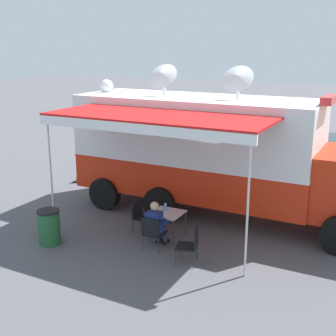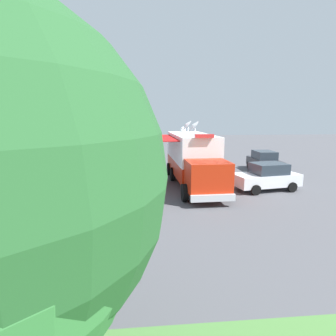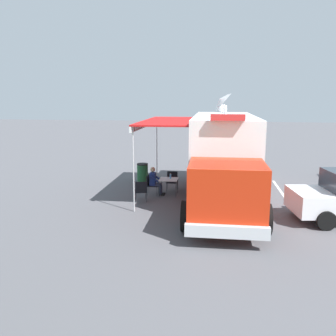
{
  "view_description": "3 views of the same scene",
  "coord_description": "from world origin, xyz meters",
  "px_view_note": "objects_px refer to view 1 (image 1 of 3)",
  "views": [
    {
      "loc": [
        11.99,
        5.81,
        4.96
      ],
      "look_at": [
        0.26,
        -0.82,
        1.29
      ],
      "focal_mm": 48.26,
      "sensor_mm": 36.0,
      "label": 1
    },
    {
      "loc": [
        3.33,
        18.78,
        4.69
      ],
      "look_at": [
        1.74,
        0.97,
        1.25
      ],
      "focal_mm": 28.45,
      "sensor_mm": 36.0,
      "label": 2
    },
    {
      "loc": [
        -0.03,
        15.27,
        4.24
      ],
      "look_at": [
        2.37,
        0.29,
        1.21
      ],
      "focal_mm": 37.74,
      "sensor_mm": 36.0,
      "label": 3
    }
  ],
  "objects_px": {
    "seated_responder": "(156,223)",
    "car_far_corner": "(198,134)",
    "folding_table": "(167,215)",
    "water_bottle": "(165,207)",
    "trash_bin": "(49,227)",
    "folding_chair_beside_table": "(141,214)",
    "folding_chair_at_table": "(153,231)",
    "traffic_cone": "(79,175)",
    "command_truck": "(219,151)",
    "car_behind_truck": "(313,161)",
    "folding_chair_spare_by_truck": "(191,243)"
  },
  "relations": [
    {
      "from": "trash_bin",
      "to": "car_far_corner",
      "type": "bearing_deg",
      "value": -173.85
    },
    {
      "from": "folding_chair_beside_table",
      "to": "car_behind_truck",
      "type": "bearing_deg",
      "value": 155.72
    },
    {
      "from": "command_truck",
      "to": "traffic_cone",
      "type": "distance_m",
      "value": 6.08
    },
    {
      "from": "water_bottle",
      "to": "traffic_cone",
      "type": "xyz_separation_m",
      "value": [
        -2.76,
        -5.32,
        -0.55
      ]
    },
    {
      "from": "folding_table",
      "to": "water_bottle",
      "type": "height_order",
      "value": "water_bottle"
    },
    {
      "from": "water_bottle",
      "to": "traffic_cone",
      "type": "height_order",
      "value": "water_bottle"
    },
    {
      "from": "folding_table",
      "to": "car_far_corner",
      "type": "distance_m",
      "value": 10.18
    },
    {
      "from": "folding_table",
      "to": "traffic_cone",
      "type": "xyz_separation_m",
      "value": [
        -2.83,
        -5.41,
        -0.39
      ]
    },
    {
      "from": "folding_chair_at_table",
      "to": "folding_chair_beside_table",
      "type": "relative_size",
      "value": 1.0
    },
    {
      "from": "folding_table",
      "to": "trash_bin",
      "type": "relative_size",
      "value": 0.91
    },
    {
      "from": "folding_chair_spare_by_truck",
      "to": "trash_bin",
      "type": "bearing_deg",
      "value": -77.75
    },
    {
      "from": "trash_bin",
      "to": "traffic_cone",
      "type": "distance_m",
      "value": 5.44
    },
    {
      "from": "trash_bin",
      "to": "car_far_corner",
      "type": "relative_size",
      "value": 0.21
    },
    {
      "from": "water_bottle",
      "to": "folding_chair_spare_by_truck",
      "type": "xyz_separation_m",
      "value": [
        1.04,
        1.28,
        -0.32
      ]
    },
    {
      "from": "command_truck",
      "to": "folding_chair_spare_by_truck",
      "type": "xyz_separation_m",
      "value": [
        3.3,
        0.77,
        -1.43
      ]
    },
    {
      "from": "seated_responder",
      "to": "car_behind_truck",
      "type": "distance_m",
      "value": 7.83
    },
    {
      "from": "folding_chair_beside_table",
      "to": "folding_chair_spare_by_truck",
      "type": "xyz_separation_m",
      "value": [
        0.99,
        2.03,
        0.0
      ]
    },
    {
      "from": "folding_chair_at_table",
      "to": "folding_chair_spare_by_truck",
      "type": "height_order",
      "value": "same"
    },
    {
      "from": "folding_chair_at_table",
      "to": "seated_responder",
      "type": "distance_m",
      "value": 0.23
    },
    {
      "from": "folding_chair_beside_table",
      "to": "car_behind_truck",
      "type": "distance_m",
      "value": 7.54
    },
    {
      "from": "seated_responder",
      "to": "car_far_corner",
      "type": "bearing_deg",
      "value": -159.68
    },
    {
      "from": "trash_bin",
      "to": "car_far_corner",
      "type": "height_order",
      "value": "car_far_corner"
    },
    {
      "from": "folding_chair_at_table",
      "to": "car_far_corner",
      "type": "distance_m",
      "value": 10.95
    },
    {
      "from": "water_bottle",
      "to": "traffic_cone",
      "type": "bearing_deg",
      "value": -117.39
    },
    {
      "from": "folding_chair_at_table",
      "to": "traffic_cone",
      "type": "bearing_deg",
      "value": -123.61
    },
    {
      "from": "folding_table",
      "to": "folding_chair_beside_table",
      "type": "distance_m",
      "value": 0.87
    },
    {
      "from": "car_behind_truck",
      "to": "car_far_corner",
      "type": "height_order",
      "value": "same"
    },
    {
      "from": "trash_bin",
      "to": "car_behind_truck",
      "type": "relative_size",
      "value": 0.2
    },
    {
      "from": "folding_table",
      "to": "car_far_corner",
      "type": "height_order",
      "value": "car_far_corner"
    },
    {
      "from": "folding_table",
      "to": "trash_bin",
      "type": "height_order",
      "value": "trash_bin"
    },
    {
      "from": "trash_bin",
      "to": "car_far_corner",
      "type": "xyz_separation_m",
      "value": [
        -11.24,
        -1.21,
        0.42
      ]
    },
    {
      "from": "folding_chair_beside_table",
      "to": "trash_bin",
      "type": "height_order",
      "value": "trash_bin"
    },
    {
      "from": "folding_chair_spare_by_truck",
      "to": "car_behind_truck",
      "type": "xyz_separation_m",
      "value": [
        -7.86,
        1.06,
        0.37
      ]
    },
    {
      "from": "seated_responder",
      "to": "traffic_cone",
      "type": "relative_size",
      "value": 2.16
    },
    {
      "from": "car_behind_truck",
      "to": "car_far_corner",
      "type": "relative_size",
      "value": 1.04
    },
    {
      "from": "traffic_cone",
      "to": "car_far_corner",
      "type": "relative_size",
      "value": 0.14
    },
    {
      "from": "command_truck",
      "to": "folding_chair_spare_by_truck",
      "type": "height_order",
      "value": "command_truck"
    },
    {
      "from": "command_truck",
      "to": "car_behind_truck",
      "type": "distance_m",
      "value": 5.03
    },
    {
      "from": "car_behind_truck",
      "to": "traffic_cone",
      "type": "bearing_deg",
      "value": -62.02
    },
    {
      "from": "car_behind_truck",
      "to": "car_far_corner",
      "type": "distance_m",
      "value": 6.48
    },
    {
      "from": "car_far_corner",
      "to": "seated_responder",
      "type": "bearing_deg",
      "value": 20.32
    },
    {
      "from": "car_far_corner",
      "to": "folding_chair_beside_table",
      "type": "bearing_deg",
      "value": 16.77
    },
    {
      "from": "water_bottle",
      "to": "folding_chair_at_table",
      "type": "height_order",
      "value": "water_bottle"
    },
    {
      "from": "folding_table",
      "to": "traffic_cone",
      "type": "relative_size",
      "value": 1.42
    },
    {
      "from": "trash_bin",
      "to": "folding_chair_beside_table",
      "type": "bearing_deg",
      "value": 137.57
    },
    {
      "from": "folding_chair_beside_table",
      "to": "trash_bin",
      "type": "relative_size",
      "value": 0.96
    },
    {
      "from": "folding_chair_beside_table",
      "to": "traffic_cone",
      "type": "xyz_separation_m",
      "value": [
        -2.8,
        -4.56,
        -0.23
      ]
    },
    {
      "from": "folding_chair_at_table",
      "to": "car_far_corner",
      "type": "relative_size",
      "value": 0.2
    },
    {
      "from": "command_truck",
      "to": "water_bottle",
      "type": "distance_m",
      "value": 2.57
    },
    {
      "from": "car_behind_truck",
      "to": "car_far_corner",
      "type": "bearing_deg",
      "value": -113.5
    }
  ]
}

